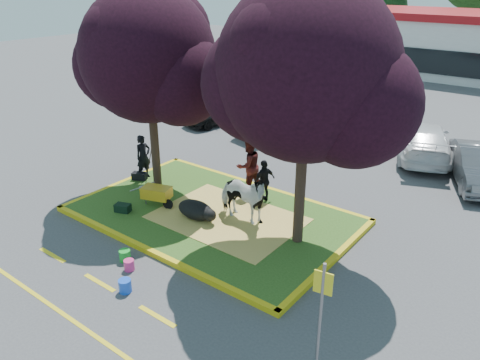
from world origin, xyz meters
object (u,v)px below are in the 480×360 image
Objects in this scene: wheelbarrow at (157,193)px; bucket_green at (125,256)px; cow at (242,198)px; bucket_blue at (125,286)px; bucket_pink at (129,265)px; car_black at (219,110)px; sign_post at (321,309)px; handler at (143,157)px; calf at (196,210)px; car_silver at (285,116)px.

wheelbarrow is 2.99m from bucket_green.
cow reaches higher than wheelbarrow.
bucket_pink is at bearing 133.60° from bucket_blue.
wheelbarrow reaches higher than bucket_blue.
car_black is (-5.97, 10.99, 0.48)m from bucket_green.
bucket_blue is at bearing -39.82° from bucket_green.
handler is at bearing 147.28° from sign_post.
handler is (-3.53, 1.17, 0.51)m from calf.
bucket_pink is at bearing -74.49° from wheelbarrow.
sign_post is at bearing 6.48° from bucket_blue.
calf is 0.79× the size of handler.
calf is at bearing -43.87° from car_black.
sign_post reaches higher than calf.
cow is 1.47m from calf.
calf is at bearing 120.15° from car_silver.
sign_post is 5.93m from bucket_green.
handler is 0.64× the size of sign_post.
handler is 4.88× the size of bucket_blue.
bucket_green is at bearing 153.21° from bucket_pink.
cow reaches higher than bucket_pink.
bucket_pink is at bearing -26.79° from bucket_green.
bucket_green is at bearing -51.28° from car_black.
sign_post is at bearing -3.02° from bucket_green.
bucket_pink is 0.06× the size of car_silver.
bucket_green is (-0.07, -2.65, -0.26)m from calf.
bucket_pink is 12.20m from car_silver.
wheelbarrow reaches higher than bucket_pink.
cow is 5.73× the size of bucket_green.
calf is 10.31m from car_black.
cow is at bearing -36.34° from car_black.
handler is at bearing -60.45° from car_black.
car_silver reaches higher than bucket_pink.
calf is 1.57m from wheelbarrow.
bucket_pink is 12.89m from car_black.
bucket_blue is at bearing -72.55° from wheelbarrow.
wheelbarrow is 0.42× the size of car_black.
wheelbarrow is 4.95× the size of bucket_blue.
calf is at bearing -15.65° from wheelbarrow.
handler is 2.36m from wheelbarrow.
car_black is (-6.99, 11.84, 0.48)m from bucket_blue.
bucket_blue is 13.75m from car_black.
car_silver is at bearing 114.81° from calf.
calf is 0.78× the size of wheelbarrow.
calf reaches higher than bucket_pink.
calf is 0.26× the size of car_silver.
bucket_green is at bearing 140.18° from bucket_blue.
cow is 4.75m from handler.
car_black is (-6.05, 8.34, 0.22)m from calf.
car_silver is (-3.52, 12.48, 0.62)m from bucket_blue.
bucket_pink is (0.33, -2.85, -0.28)m from calf.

